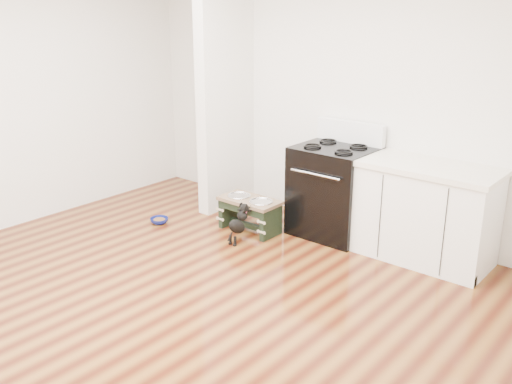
# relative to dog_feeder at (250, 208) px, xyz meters

# --- Properties ---
(ground) EXTENTS (5.00, 5.00, 0.00)m
(ground) POSITION_rel_dog_feeder_xyz_m (0.45, -1.66, -0.25)
(ground) COLOR #44180C
(ground) RESTS_ON ground
(room_shell) EXTENTS (5.00, 5.00, 5.00)m
(room_shell) POSITION_rel_dog_feeder_xyz_m (0.45, -1.66, 1.37)
(room_shell) COLOR silver
(room_shell) RESTS_ON ground
(partition_wall) EXTENTS (0.15, 0.80, 2.70)m
(partition_wall) POSITION_rel_dog_feeder_xyz_m (-0.72, 0.44, 1.10)
(partition_wall) COLOR silver
(partition_wall) RESTS_ON ground
(oven_range) EXTENTS (0.76, 0.69, 1.14)m
(oven_range) POSITION_rel_dog_feeder_xyz_m (0.70, 0.50, 0.23)
(oven_range) COLOR black
(oven_range) RESTS_ON ground
(cabinet_run) EXTENTS (1.24, 0.64, 0.91)m
(cabinet_run) POSITION_rel_dog_feeder_xyz_m (1.68, 0.52, 0.20)
(cabinet_run) COLOR white
(cabinet_run) RESTS_ON ground
(dog_feeder) EXTENTS (0.64, 0.34, 0.37)m
(dog_feeder) POSITION_rel_dog_feeder_xyz_m (0.00, 0.00, 0.00)
(dog_feeder) COLOR black
(dog_feeder) RESTS_ON ground
(puppy) EXTENTS (0.11, 0.33, 0.39)m
(puppy) POSITION_rel_dog_feeder_xyz_m (0.11, -0.30, -0.04)
(puppy) COLOR black
(puppy) RESTS_ON ground
(floor_bowl) EXTENTS (0.24, 0.24, 0.06)m
(floor_bowl) POSITION_rel_dog_feeder_xyz_m (-0.89, -0.47, -0.22)
(floor_bowl) COLOR navy
(floor_bowl) RESTS_ON ground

